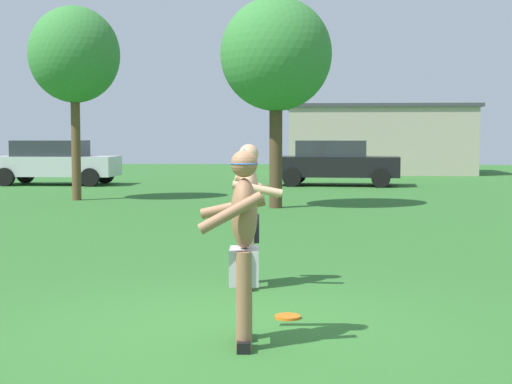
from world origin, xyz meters
TOP-DOWN VIEW (x-y plane):
  - ground_plane at (0.00, 0.00)m, footprint 80.00×80.00m
  - player_with_cap at (0.14, -0.37)m, footprint 0.58×0.63m
  - player_in_black at (0.01, 2.06)m, footprint 0.59×0.66m
  - frisbee at (0.49, 0.56)m, footprint 0.25×0.25m
  - car_silver_near_post at (-8.30, 19.74)m, footprint 4.33×2.08m
  - car_black_mid_lot at (1.69, 20.01)m, footprint 4.45×2.35m
  - outbuilding_behind_lot at (4.00, 29.06)m, footprint 8.58×5.18m
  - tree_left_field at (-0.08, 11.60)m, footprint 2.66×2.66m
  - tree_right_field at (-5.55, 13.43)m, footprint 2.42×2.42m

SIDE VIEW (x-z plane):
  - ground_plane at x=0.00m, z-range 0.00..0.00m
  - frisbee at x=0.49m, z-range 0.00..0.03m
  - car_silver_near_post at x=-8.30m, z-range 0.03..1.61m
  - car_black_mid_lot at x=1.69m, z-range 0.03..1.61m
  - player_in_black at x=0.01m, z-range 0.04..1.68m
  - player_with_cap at x=0.14m, z-range 0.07..1.69m
  - outbuilding_behind_lot at x=4.00m, z-range 0.01..3.17m
  - tree_left_field at x=-0.08m, z-range 1.13..6.16m
  - tree_right_field at x=-5.55m, z-range 1.28..6.47m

